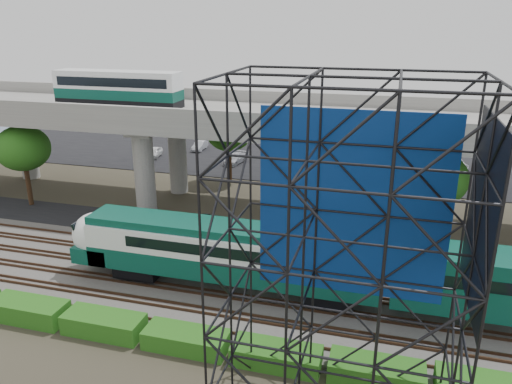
% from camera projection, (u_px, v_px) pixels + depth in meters
% --- Properties ---
extents(ground, '(140.00, 140.00, 0.00)m').
position_uv_depth(ground, '(199.00, 304.00, 31.17)').
color(ground, '#474233').
rests_on(ground, ground).
extents(ballast_bed, '(90.00, 12.00, 0.20)m').
position_uv_depth(ballast_bed, '(210.00, 287.00, 32.96)').
color(ballast_bed, slate).
rests_on(ballast_bed, ground).
extents(service_road, '(90.00, 5.00, 0.08)m').
position_uv_depth(service_road, '(247.00, 237.00, 40.71)').
color(service_road, black).
rests_on(service_road, ground).
extents(parking_lot, '(90.00, 18.00, 0.08)m').
position_uv_depth(parking_lot, '(301.00, 162.00, 62.08)').
color(parking_lot, black).
rests_on(parking_lot, ground).
extents(harbor_water, '(140.00, 40.00, 0.03)m').
position_uv_depth(harbor_water, '(326.00, 127.00, 82.09)').
color(harbor_water, '#465873').
rests_on(harbor_water, ground).
extents(rail_tracks, '(90.00, 9.52, 0.16)m').
position_uv_depth(rail_tracks, '(210.00, 284.00, 32.90)').
color(rail_tracks, '#472D1E').
rests_on(rail_tracks, ballast_bed).
extents(commuter_train, '(29.30, 3.06, 4.30)m').
position_uv_depth(commuter_train, '(262.00, 255.00, 31.15)').
color(commuter_train, black).
rests_on(commuter_train, rail_tracks).
extents(overpass, '(80.00, 12.00, 12.40)m').
position_uv_depth(overpass, '(254.00, 124.00, 43.29)').
color(overpass, '#9E9B93').
rests_on(overpass, ground).
extents(scaffold_tower, '(9.36, 6.36, 15.00)m').
position_uv_depth(scaffold_tower, '(342.00, 278.00, 19.07)').
color(scaffold_tower, black).
rests_on(scaffold_tower, ground).
extents(hedge_strip, '(34.60, 1.80, 1.20)m').
position_uv_depth(hedge_strip, '(186.00, 339.00, 26.82)').
color(hedge_strip, '#1E5914').
rests_on(hedge_strip, ground).
extents(trees, '(40.94, 16.94, 7.69)m').
position_uv_depth(trees, '(216.00, 150.00, 45.24)').
color(trees, '#382314').
rests_on(trees, ground).
extents(suv, '(6.16, 4.52, 1.56)m').
position_uv_depth(suv, '(218.00, 228.00, 40.34)').
color(suv, black).
rests_on(suv, service_road).
extents(parked_cars, '(39.22, 9.73, 1.30)m').
position_uv_depth(parked_cars, '(307.00, 158.00, 61.23)').
color(parked_cars, silver).
rests_on(parked_cars, parking_lot).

